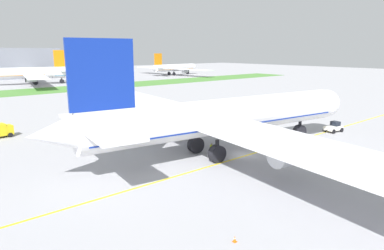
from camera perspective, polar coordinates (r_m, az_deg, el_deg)
ground_plane at (r=56.88m, az=8.43°, el=-4.89°), size 600.00×600.00×0.00m
apron_taxi_line at (r=56.45m, az=8.95°, el=-5.03°), size 280.00×0.36×0.01m
grass_median_strip at (r=156.69m, az=-25.09°, el=5.06°), size 320.00×24.00×0.10m
airliner_foreground at (r=55.17m, az=4.88°, el=1.27°), size 57.25×91.88×18.16m
pushback_tug at (r=77.44m, az=22.47°, el=-0.34°), size 5.70×2.92×2.16m
ground_crew_wingwalker_port at (r=56.51m, az=3.29°, el=-3.74°), size 0.40×0.59×1.77m
ground_crew_marshaller_front at (r=63.33m, az=11.22°, el=-2.29°), size 0.53×0.38×1.62m
traffic_cone_port_wing at (r=32.35m, az=7.10°, el=-18.26°), size 0.36×0.36×0.58m
parked_airliner_far_left at (r=189.42m, az=-25.47°, el=7.81°), size 47.33×75.08×16.75m
parked_airliner_far_centre at (r=193.64m, az=-16.53°, el=8.36°), size 45.85×73.15×14.74m
parked_airliner_far_right at (r=236.64m, az=-3.06°, el=9.46°), size 42.72×67.65×14.67m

